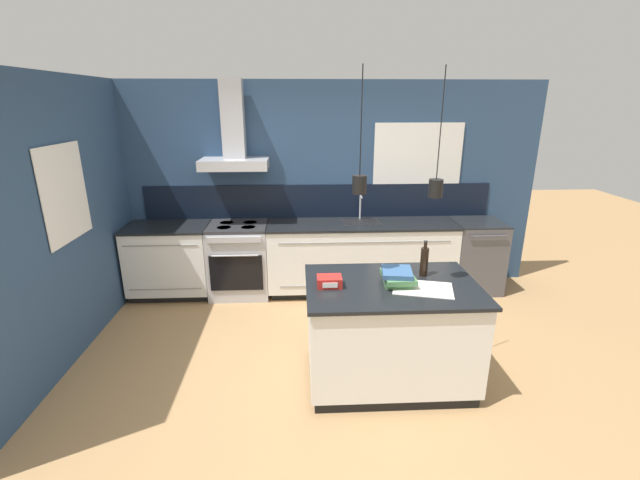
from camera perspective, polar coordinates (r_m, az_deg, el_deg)
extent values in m
plane|color=#A87F51|center=(4.13, 1.27, -16.67)|extent=(16.00, 16.00, 0.00)
cube|color=navy|center=(5.52, -0.14, 7.07)|extent=(5.60, 0.06, 2.60)
cube|color=black|center=(5.52, -0.12, 5.21)|extent=(4.42, 0.02, 0.43)
cube|color=white|center=(5.63, 12.88, 10.13)|extent=(1.12, 0.01, 0.96)
cube|color=black|center=(5.63, 12.86, 10.14)|extent=(1.04, 0.01, 0.88)
cube|color=#B5B5BA|center=(5.26, -11.33, 9.92)|extent=(0.80, 0.46, 0.12)
cube|color=#B5B5BA|center=(5.30, -11.54, 15.52)|extent=(0.26, 0.20, 0.90)
cylinder|color=black|center=(3.20, 5.53, 15.45)|extent=(0.01, 0.01, 0.78)
cylinder|color=black|center=(3.26, 5.29, 7.38)|extent=(0.11, 0.11, 0.14)
sphere|color=#F9D18C|center=(3.26, 5.29, 7.38)|extent=(0.06, 0.06, 0.06)
cylinder|color=black|center=(3.39, 15.84, 14.64)|extent=(0.01, 0.01, 0.82)
cylinder|color=black|center=(3.45, 15.16, 6.67)|extent=(0.11, 0.11, 0.14)
sphere|color=#F9D18C|center=(3.45, 15.16, 6.67)|extent=(0.06, 0.06, 0.06)
cube|color=navy|center=(4.75, -30.05, 2.78)|extent=(0.06, 3.80, 2.60)
cube|color=white|center=(4.55, -30.87, 5.32)|extent=(0.01, 0.76, 0.88)
cube|color=black|center=(4.55, -30.96, 5.32)|extent=(0.01, 0.68, 0.80)
cube|color=black|center=(5.83, -18.81, -6.28)|extent=(0.94, 0.56, 0.09)
cube|color=white|center=(5.65, -19.34, -2.33)|extent=(0.97, 0.62, 0.79)
cube|color=gray|center=(5.28, -20.56, -0.71)|extent=(0.86, 0.01, 0.01)
cube|color=gray|center=(5.47, -19.93, -6.18)|extent=(0.86, 0.01, 0.01)
cube|color=black|center=(5.52, -19.78, 1.66)|extent=(1.00, 0.64, 0.03)
cube|color=black|center=(5.66, 5.28, -6.10)|extent=(2.26, 0.56, 0.09)
cube|color=white|center=(5.46, 5.46, -2.02)|extent=(2.33, 0.62, 0.79)
cube|color=gray|center=(5.08, 6.05, -0.32)|extent=(2.05, 0.01, 0.01)
cube|color=gray|center=(5.28, 5.85, -5.99)|extent=(2.05, 0.01, 0.01)
cube|color=black|center=(5.34, 5.59, 2.12)|extent=(2.36, 0.64, 0.03)
cube|color=#262628|center=(5.38, 5.52, 2.38)|extent=(0.48, 0.34, 0.01)
cylinder|color=#B5B5BA|center=(5.46, 5.38, 4.44)|extent=(0.02, 0.02, 0.33)
sphere|color=#B5B5BA|center=(5.43, 5.43, 6.12)|extent=(0.03, 0.03, 0.03)
cylinder|color=#B5B5BA|center=(5.37, 5.51, 5.78)|extent=(0.02, 0.12, 0.02)
cube|color=#B5B5BA|center=(5.48, -10.67, -2.76)|extent=(0.73, 0.62, 0.87)
cube|color=black|center=(5.20, -11.10, -4.36)|extent=(0.63, 0.02, 0.44)
cylinder|color=#B5B5BA|center=(5.10, -11.29, -2.07)|extent=(0.55, 0.02, 0.02)
cube|color=#B5B5BA|center=(5.05, -11.39, 0.03)|extent=(0.63, 0.02, 0.07)
cube|color=#2D2D30|center=(5.34, -10.95, 1.81)|extent=(0.73, 0.60, 0.04)
cylinder|color=black|center=(5.46, -12.33, 2.28)|extent=(0.17, 0.17, 0.00)
cylinder|color=black|center=(5.42, -9.29, 2.35)|extent=(0.17, 0.17, 0.00)
cylinder|color=black|center=(5.25, -12.69, 1.64)|extent=(0.17, 0.17, 0.00)
cylinder|color=black|center=(5.21, -9.54, 1.70)|extent=(0.17, 0.17, 0.00)
cube|color=#4C4C51|center=(5.87, 19.88, -2.03)|extent=(0.61, 0.62, 0.89)
cube|color=black|center=(5.74, 20.36, 2.25)|extent=(0.61, 0.62, 0.02)
cylinder|color=#4C4C51|center=(5.47, 21.58, 0.48)|extent=(0.46, 0.02, 0.02)
cube|color=black|center=(4.03, 8.94, -17.11)|extent=(1.32, 0.87, 0.09)
cube|color=white|center=(3.80, 9.26, -11.67)|extent=(1.38, 0.91, 0.79)
cube|color=black|center=(3.61, 9.59, -6.01)|extent=(1.43, 0.96, 0.03)
cylinder|color=black|center=(3.79, 13.71, -2.85)|extent=(0.07, 0.07, 0.25)
cylinder|color=black|center=(3.74, 13.89, -0.66)|extent=(0.03, 0.03, 0.06)
cylinder|color=#262628|center=(3.73, 13.92, -0.19)|extent=(0.03, 0.03, 0.01)
cube|color=#4C7F4C|center=(3.62, 10.17, -5.41)|extent=(0.23, 0.27, 0.04)
cube|color=#4C7F4C|center=(3.60, 10.38, -4.84)|extent=(0.25, 0.32, 0.04)
cube|color=#335684|center=(3.58, 10.22, -4.25)|extent=(0.27, 0.30, 0.04)
cube|color=red|center=(3.50, 1.26, -5.54)|extent=(0.20, 0.15, 0.08)
cube|color=white|center=(3.43, 1.35, -6.06)|extent=(0.12, 0.01, 0.04)
cube|color=silver|center=(3.57, 13.54, -6.30)|extent=(0.53, 0.43, 0.01)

